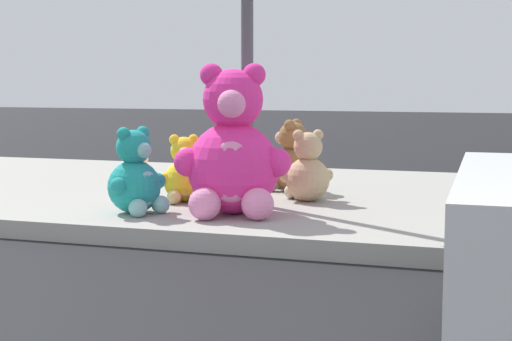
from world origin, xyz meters
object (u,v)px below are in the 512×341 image
object	(u,v)px
sign_pole	(247,13)
plush_pink_large	(233,155)
plush_brown	(291,162)
plush_yellow	(184,175)
plush_teal	(136,179)
plush_white	(137,178)
plush_tan	(307,172)
plush_red	(232,173)

from	to	relation	value
sign_pole	plush_pink_large	xyz separation A→B (m)	(0.07, -0.59, -1.20)
sign_pole	plush_brown	distance (m)	1.69
sign_pole	plush_pink_large	world-z (taller)	sign_pole
sign_pole	plush_pink_large	bearing A→B (deg)	-83.22
plush_yellow	plush_teal	distance (m)	0.72
plush_white	plush_teal	distance (m)	0.79
plush_tan	plush_teal	size ratio (longest dim) A/B	0.91
plush_pink_large	plush_yellow	world-z (taller)	plush_pink_large
plush_teal	plush_brown	bearing A→B (deg)	62.80
plush_brown	plush_red	size ratio (longest dim) A/B	1.37
plush_pink_large	plush_teal	bearing A→B (deg)	-165.41
plush_tan	plush_teal	xyz separation A→B (m)	(-1.20, -1.10, 0.03)
plush_white	plush_tan	world-z (taller)	plush_tan
plush_pink_large	plush_brown	size ratio (longest dim) A/B	1.72
plush_yellow	plush_teal	bearing A→B (deg)	-101.32
sign_pole	plush_red	bearing A→B (deg)	123.08
plush_white	plush_yellow	bearing A→B (deg)	-0.93
plush_tan	plush_red	bearing A→B (deg)	166.83
plush_white	plush_red	bearing A→B (deg)	38.22
plush_pink_large	plush_red	distance (m)	1.19
plush_brown	plush_red	distance (m)	0.64
plush_tan	plush_yellow	world-z (taller)	plush_tan
plush_white	plush_teal	world-z (taller)	plush_teal
plush_red	plush_tan	bearing A→B (deg)	-13.17
plush_red	plush_pink_large	bearing A→B (deg)	-70.01
plush_white	plush_yellow	distance (m)	0.49
plush_red	plush_teal	distance (m)	1.35
plush_white	plush_tan	distance (m)	1.59
plush_yellow	plush_red	bearing A→B (deg)	66.64
plush_red	plush_tan	world-z (taller)	plush_tan
plush_brown	plush_yellow	bearing A→B (deg)	-126.24
plush_white	plush_pink_large	bearing A→B (deg)	-23.98
plush_brown	plush_white	bearing A→B (deg)	-140.74
plush_yellow	plush_pink_large	bearing A→B (deg)	-37.38
plush_pink_large	plush_teal	xyz separation A→B (m)	(-0.79, -0.21, -0.21)
plush_tan	plush_brown	bearing A→B (deg)	118.15
sign_pole	plush_yellow	bearing A→B (deg)	-171.14
plush_tan	plush_yellow	size ratio (longest dim) A/B	1.07
plush_pink_large	plush_yellow	size ratio (longest dim) A/B	2.01
plush_yellow	plush_teal	world-z (taller)	plush_teal
plush_brown	sign_pole	bearing A→B (deg)	-99.77
sign_pole	plush_pink_large	distance (m)	1.34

